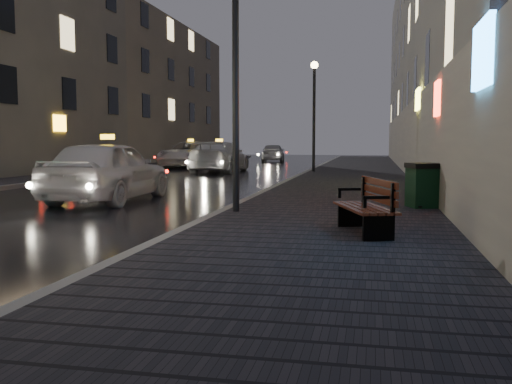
# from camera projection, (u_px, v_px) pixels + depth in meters

# --- Properties ---
(sidewalk) EXTENTS (4.60, 58.00, 0.15)m
(sidewalk) POSITION_uv_depth(u_px,v_px,m) (355.00, 175.00, 26.34)
(sidewalk) COLOR black
(sidewalk) RESTS_ON ground
(curb) EXTENTS (0.20, 58.00, 0.15)m
(curb) POSITION_uv_depth(u_px,v_px,m) (304.00, 174.00, 26.82)
(curb) COLOR slate
(curb) RESTS_ON ground
(sidewalk_far) EXTENTS (2.40, 58.00, 0.15)m
(sidewalk_far) POSITION_uv_depth(u_px,v_px,m) (104.00, 172.00, 28.87)
(sidewalk_far) COLOR black
(sidewalk_far) RESTS_ON ground
(curb_far) EXTENTS (0.20, 58.00, 0.15)m
(curb_far) POSITION_uv_depth(u_px,v_px,m) (128.00, 172.00, 28.61)
(curb_far) COLOR slate
(curb_far) RESTS_ON ground
(building_near) EXTENTS (1.80, 50.00, 13.00)m
(building_near) POSITION_uv_depth(u_px,v_px,m) (424.00, 45.00, 29.02)
(building_near) COLOR #605B54
(building_near) RESTS_ON ground
(building_far_b) EXTENTS (6.00, 16.00, 14.00)m
(building_far_b) POSITION_uv_depth(u_px,v_px,m) (1.00, 32.00, 28.23)
(building_far_b) COLOR #6B6051
(building_far_b) RESTS_ON ground
(building_far_c) EXTENTS (6.00, 22.00, 11.00)m
(building_far_c) POSITION_uv_depth(u_px,v_px,m) (149.00, 94.00, 46.90)
(building_far_c) COLOR #6B6051
(building_far_c) RESTS_ON ground
(lamp_near) EXTENTS (0.36, 0.36, 5.28)m
(lamp_near) POSITION_uv_depth(u_px,v_px,m) (236.00, 52.00, 11.81)
(lamp_near) COLOR black
(lamp_near) RESTS_ON sidewalk
(lamp_far) EXTENTS (0.36, 0.36, 5.28)m
(lamp_far) POSITION_uv_depth(u_px,v_px,m) (314.00, 102.00, 27.42)
(lamp_far) COLOR black
(lamp_far) RESTS_ON sidewalk
(bench) EXTENTS (1.11, 1.84, 0.89)m
(bench) POSITION_uv_depth(u_px,v_px,m) (368.00, 206.00, 9.22)
(bench) COLOR black
(bench) RESTS_ON sidewalk
(trash_bin) EXTENTS (0.83, 0.83, 1.00)m
(trash_bin) POSITION_uv_depth(u_px,v_px,m) (423.00, 185.00, 12.80)
(trash_bin) COLOR black
(trash_bin) RESTS_ON sidewalk
(taxi_near) EXTENTS (2.07, 4.96, 1.68)m
(taxi_near) POSITION_uv_depth(u_px,v_px,m) (108.00, 171.00, 15.37)
(taxi_near) COLOR silver
(taxi_near) RESTS_ON ground
(car_left_mid) EXTENTS (1.65, 4.17, 1.35)m
(car_left_mid) POSITION_uv_depth(u_px,v_px,m) (85.00, 167.00, 21.20)
(car_left_mid) COLOR #A6A7AF
(car_left_mid) RESTS_ON ground
(taxi_mid) EXTENTS (2.24, 5.51, 1.60)m
(taxi_mid) POSITION_uv_depth(u_px,v_px,m) (219.00, 157.00, 29.77)
(taxi_mid) COLOR silver
(taxi_mid) RESTS_ON ground
(taxi_far) EXTENTS (3.06, 5.95, 1.60)m
(taxi_far) POSITION_uv_depth(u_px,v_px,m) (191.00, 154.00, 35.05)
(taxi_far) COLOR silver
(taxi_far) RESTS_ON ground
(car_far) EXTENTS (2.16, 4.33, 1.42)m
(car_far) POSITION_uv_depth(u_px,v_px,m) (273.00, 153.00, 44.03)
(car_far) COLOR #9D9CA4
(car_far) RESTS_ON ground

